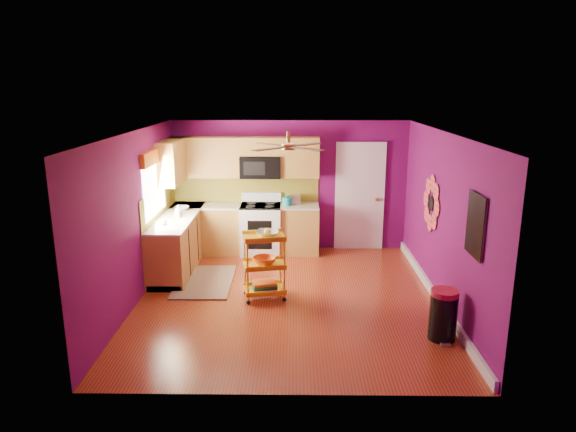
{
  "coord_description": "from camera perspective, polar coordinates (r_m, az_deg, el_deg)",
  "views": [
    {
      "loc": [
        0.09,
        -7.24,
        3.17
      ],
      "look_at": [
        -0.01,
        0.4,
        1.19
      ],
      "focal_mm": 32.0,
      "sensor_mm": 36.0,
      "label": 1
    }
  ],
  "objects": [
    {
      "name": "trash_can",
      "position": [
        6.89,
        16.86,
        -10.46
      ],
      "size": [
        0.37,
        0.39,
        0.66
      ],
      "color": "black",
      "rests_on": "ground"
    },
    {
      "name": "teal_kettle",
      "position": [
        9.63,
        -0.12,
        1.66
      ],
      "size": [
        0.18,
        0.18,
        0.21
      ],
      "color": "#128A83",
      "rests_on": "lower_cabinets"
    },
    {
      "name": "counter_cup",
      "position": [
        8.57,
        -13.68,
        -0.66
      ],
      "size": [
        0.11,
        0.11,
        0.09
      ],
      "primitive_type": "imported",
      "color": "white",
      "rests_on": "lower_cabinets"
    },
    {
      "name": "panel_door",
      "position": [
        10.02,
        7.96,
        2.03
      ],
      "size": [
        0.95,
        0.11,
        2.15
      ],
      "color": "white",
      "rests_on": "ground"
    },
    {
      "name": "toaster",
      "position": [
        9.76,
        0.74,
        1.86
      ],
      "size": [
        0.22,
        0.15,
        0.18
      ],
      "primitive_type": "cube",
      "color": "beige",
      "rests_on": "lower_cabinets"
    },
    {
      "name": "upper_cabinetry",
      "position": [
        9.6,
        -7.29,
        6.21
      ],
      "size": [
        2.8,
        2.3,
        1.26
      ],
      "color": "olive",
      "rests_on": "ground"
    },
    {
      "name": "soap_bottle_a",
      "position": [
        8.98,
        -12.19,
        0.39
      ],
      "size": [
        0.08,
        0.08,
        0.17
      ],
      "primitive_type": "imported",
      "color": "#EA3F72",
      "rests_on": "lower_cabinets"
    },
    {
      "name": "ceiling_fan",
      "position": [
        7.49,
        0.05,
        7.8
      ],
      "size": [
        1.01,
        1.01,
        0.26
      ],
      "color": "#BF8C3F",
      "rests_on": "ground"
    },
    {
      "name": "left_window",
      "position": [
        8.72,
        -14.67,
        4.6
      ],
      "size": [
        0.08,
        1.35,
        1.08
      ],
      "color": "white",
      "rests_on": "ground"
    },
    {
      "name": "right_wall_art",
      "position": [
        7.42,
        17.46,
        0.42
      ],
      "size": [
        0.04,
        2.74,
        1.04
      ],
      "color": "black",
      "rests_on": "ground"
    },
    {
      "name": "soap_bottle_b",
      "position": [
        9.16,
        -12.1,
        0.68
      ],
      "size": [
        0.14,
        0.14,
        0.18
      ],
      "primitive_type": "imported",
      "color": "white",
      "rests_on": "lower_cabinets"
    },
    {
      "name": "rolling_cart",
      "position": [
        7.71,
        -2.58,
        -5.22
      ],
      "size": [
        0.68,
        0.55,
        1.1
      ],
      "color": "yellow",
      "rests_on": "ground"
    },
    {
      "name": "room_envelope",
      "position": [
        7.4,
        0.24,
        2.55
      ],
      "size": [
        4.54,
        5.04,
        2.52
      ],
      "color": "#630B56",
      "rests_on": "ground"
    },
    {
      "name": "shag_rug",
      "position": [
        8.6,
        -9.24,
        -7.2
      ],
      "size": [
        0.92,
        1.48,
        0.02
      ],
      "primitive_type": "cube",
      "rotation": [
        0.0,
        0.0,
        0.01
      ],
      "color": "black",
      "rests_on": "ground"
    },
    {
      "name": "counter_dish",
      "position": [
        9.48,
        -11.71,
        0.83
      ],
      "size": [
        0.27,
        0.27,
        0.07
      ],
      "primitive_type": "imported",
      "color": "white",
      "rests_on": "lower_cabinets"
    },
    {
      "name": "ground",
      "position": [
        7.9,
        0.03,
        -9.12
      ],
      "size": [
        5.0,
        5.0,
        0.0
      ],
      "primitive_type": "plane",
      "color": "maroon",
      "rests_on": "ground"
    },
    {
      "name": "electric_range",
      "position": [
        9.8,
        -3.03,
        -1.39
      ],
      "size": [
        0.76,
        0.66,
        1.13
      ],
      "color": "white",
      "rests_on": "ground"
    },
    {
      "name": "lower_cabinets",
      "position": [
        9.56,
        -7.93,
        -2.23
      ],
      "size": [
        2.81,
        2.31,
        0.94
      ],
      "color": "olive",
      "rests_on": "ground"
    }
  ]
}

